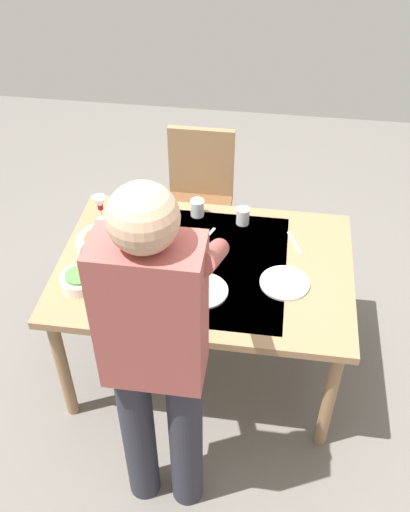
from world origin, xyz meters
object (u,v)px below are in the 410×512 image
object	(u,v)px
wine_glass_left	(100,205)
water_cup_near_right	(243,216)
water_cup_near_left	(197,208)
dinner_plate_near	(285,283)
chair_near	(199,193)
wine_glass_right	(191,248)
dining_table	(205,275)
side_bowl_salad	(80,280)
dinner_plate_far	(203,291)
wine_bottle	(154,261)
serving_bowl_pasta	(107,243)
person_server	(156,352)

from	to	relation	value
wine_glass_left	water_cup_near_right	distance (m)	0.73
water_cup_near_right	water_cup_near_left	bearing A→B (deg)	-8.74
water_cup_near_left	dinner_plate_near	distance (m)	0.67
chair_near	wine_glass_right	xyz separation A→B (m)	(-0.09, 0.88, 0.31)
dining_table	wine_glass_right	distance (m)	0.19
side_bowl_salad	dinner_plate_far	world-z (taller)	side_bowl_salad
chair_near	dinner_plate_far	distance (m)	1.09
wine_glass_left	dinner_plate_near	size ratio (longest dim) A/B	0.66
wine_bottle	dinner_plate_near	bearing A→B (deg)	-175.14
wine_bottle	wine_glass_right	xyz separation A→B (m)	(-0.15, -0.12, -0.01)
serving_bowl_pasta	dinner_plate_near	bearing A→B (deg)	171.31
wine_glass_left	side_bowl_salad	bearing A→B (deg)	93.99
wine_bottle	dinner_plate_far	world-z (taller)	wine_bottle
chair_near	water_cup_near_left	bearing A→B (deg)	97.62
water_cup_near_left	dinner_plate_near	size ratio (longest dim) A/B	0.40
chair_near	side_bowl_salad	bearing A→B (deg)	70.51
wine_glass_left	water_cup_near_right	world-z (taller)	wine_glass_left
dining_table	dinner_plate_far	distance (m)	0.21
wine_glass_left	dinner_plate_near	bearing A→B (deg)	160.27
water_cup_near_left	water_cup_near_right	bearing A→B (deg)	171.26
dinner_plate_far	chair_near	bearing A→B (deg)	-80.52
chair_near	dinner_plate_far	xyz separation A→B (m)	(-0.18, 1.05, 0.21)
dining_table	wine_glass_right	xyz separation A→B (m)	(0.07, 0.01, 0.18)
dinner_plate_near	side_bowl_salad	bearing A→B (deg)	8.50
water_cup_near_left	dinner_plate_far	xyz separation A→B (m)	(-0.11, 0.57, -0.04)
chair_near	wine_bottle	bearing A→B (deg)	86.77
dining_table	water_cup_near_right	xyz separation A→B (m)	(-0.15, -0.34, 0.12)
chair_near	dinner_plate_near	xyz separation A→B (m)	(-0.54, 0.95, 0.21)
wine_glass_right	water_cup_near_right	xyz separation A→B (m)	(-0.21, -0.36, -0.06)
wine_glass_right	dinner_plate_far	xyz separation A→B (m)	(-0.08, 0.17, -0.10)
dining_table	chair_near	distance (m)	0.89
dining_table	water_cup_near_left	bearing A→B (deg)	-76.06
wine_bottle	serving_bowl_pasta	bearing A→B (deg)	-33.69
wine_bottle	side_bowl_salad	world-z (taller)	wine_bottle
wine_glass_right	wine_glass_left	bearing A→B (deg)	-27.95
water_cup_near_right	dinner_plate_near	xyz separation A→B (m)	(-0.23, 0.43, -0.04)
serving_bowl_pasta	side_bowl_salad	distance (m)	0.28
chair_near	serving_bowl_pasta	size ratio (longest dim) A/B	3.03
dining_table	dinner_plate_far	world-z (taller)	dinner_plate_far
dinner_plate_near	wine_bottle	bearing A→B (deg)	4.86
dinner_plate_near	dinner_plate_far	bearing A→B (deg)	15.66
water_cup_near_right	dining_table	bearing A→B (deg)	66.57
serving_bowl_pasta	dinner_plate_far	world-z (taller)	serving_bowl_pasta
wine_bottle	wine_glass_left	size ratio (longest dim) A/B	1.96
dinner_plate_near	dining_table	bearing A→B (deg)	-12.63
dining_table	wine_glass_left	world-z (taller)	wine_glass_left
wine_bottle	side_bowl_salad	bearing A→B (deg)	14.93
dining_table	side_bowl_salad	world-z (taller)	side_bowl_salad
wine_bottle	serving_bowl_pasta	xyz separation A→B (m)	(0.28, -0.18, -0.08)
person_server	wine_glass_right	size ratio (longest dim) A/B	11.19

